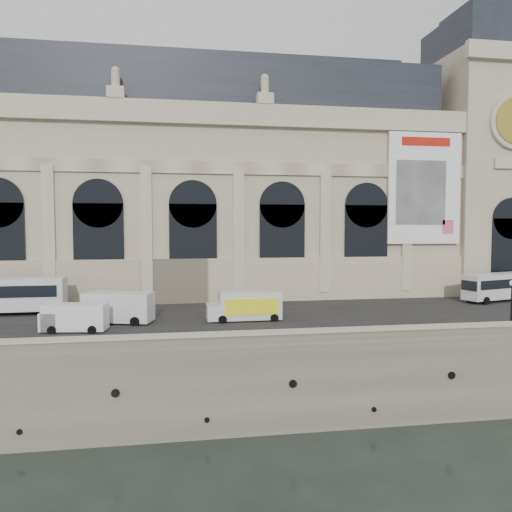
{
  "coord_description": "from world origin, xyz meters",
  "views": [
    {
      "loc": [
        -6.11,
        -33.3,
        14.59
      ],
      "look_at": [
        3.03,
        22.0,
        11.21
      ],
      "focal_mm": 35.0,
      "sensor_mm": 36.0,
      "label": 1
    }
  ],
  "objects_px": {
    "van_b": "(72,318)",
    "lamp_right": "(512,308)",
    "bus_right": "(503,286)",
    "van_c": "(114,308)",
    "box_truck": "(246,306)"
  },
  "relations": [
    {
      "from": "van_b",
      "to": "lamp_right",
      "type": "bearing_deg",
      "value": -11.12
    },
    {
      "from": "bus_right",
      "to": "van_b",
      "type": "xyz_separation_m",
      "value": [
        -45.26,
        -9.28,
        -0.63
      ]
    },
    {
      "from": "van_c",
      "to": "box_truck",
      "type": "height_order",
      "value": "van_c"
    },
    {
      "from": "bus_right",
      "to": "box_truck",
      "type": "height_order",
      "value": "bus_right"
    },
    {
      "from": "lamp_right",
      "to": "bus_right",
      "type": "bearing_deg",
      "value": 56.02
    },
    {
      "from": "van_b",
      "to": "bus_right",
      "type": "bearing_deg",
      "value": 11.58
    },
    {
      "from": "bus_right",
      "to": "box_truck",
      "type": "xyz_separation_m",
      "value": [
        -30.67,
        -6.87,
        -0.44
      ]
    },
    {
      "from": "van_b",
      "to": "van_c",
      "type": "distance_m",
      "value": 4.36
    },
    {
      "from": "box_truck",
      "to": "lamp_right",
      "type": "height_order",
      "value": "lamp_right"
    },
    {
      "from": "van_c",
      "to": "box_truck",
      "type": "distance_m",
      "value": 11.63
    },
    {
      "from": "van_b",
      "to": "box_truck",
      "type": "relative_size",
      "value": 0.79
    },
    {
      "from": "bus_right",
      "to": "box_truck",
      "type": "relative_size",
      "value": 1.65
    },
    {
      "from": "box_truck",
      "to": "bus_right",
      "type": "bearing_deg",
      "value": 12.62
    },
    {
      "from": "box_truck",
      "to": "van_c",
      "type": "bearing_deg",
      "value": 176.33
    },
    {
      "from": "van_c",
      "to": "box_truck",
      "type": "xyz_separation_m",
      "value": [
        11.6,
        -0.74,
        -0.04
      ]
    }
  ]
}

